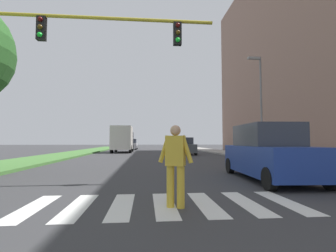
# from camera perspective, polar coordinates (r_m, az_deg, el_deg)

# --- Properties ---
(ground_plane) EXTENTS (140.00, 140.00, 0.00)m
(ground_plane) POSITION_cam_1_polar(r_m,az_deg,el_deg) (27.11, -4.34, -6.39)
(ground_plane) COLOR #38383A
(crosswalk) EXTENTS (5.85, 2.20, 0.01)m
(crosswalk) POSITION_cam_1_polar(r_m,az_deg,el_deg) (5.53, -0.83, -17.69)
(crosswalk) COLOR silver
(crosswalk) RESTS_ON ground_plane
(median_strip) EXTENTS (3.57, 64.00, 0.15)m
(median_strip) POSITION_cam_1_polar(r_m,az_deg,el_deg) (26.18, -21.84, -6.09)
(median_strip) COLOR #477A38
(median_strip) RESTS_ON ground_plane
(sidewalk_right) EXTENTS (3.00, 64.00, 0.15)m
(sidewalk_right) POSITION_cam_1_polar(r_m,az_deg,el_deg) (26.67, 14.66, -6.17)
(sidewalk_right) COLOR #9E9991
(sidewalk_right) RESTS_ON ground_plane
(traffic_light_gantry) EXTENTS (8.38, 0.30, 6.00)m
(traffic_light_gantry) POSITION_cam_1_polar(r_m,az_deg,el_deg) (9.52, -27.71, 15.15)
(traffic_light_gantry) COLOR gold
(traffic_light_gantry) RESTS_ON median_strip
(street_lamp_right) EXTENTS (1.02, 0.24, 7.50)m
(street_lamp_right) POSITION_cam_1_polar(r_m,az_deg,el_deg) (19.59, 20.47, 6.21)
(street_lamp_right) COLOR slate
(street_lamp_right) RESTS_ON sidewalk_right
(pedestrian_performer) EXTENTS (0.72, 0.37, 1.69)m
(pedestrian_performer) POSITION_cam_1_polar(r_m,az_deg,el_deg) (5.15, 1.74, -8.24)
(pedestrian_performer) COLOR gold
(pedestrian_performer) RESTS_ON ground_plane
(suv_crossing) EXTENTS (2.17, 4.69, 1.97)m
(suv_crossing) POSITION_cam_1_polar(r_m,az_deg,el_deg) (9.51, 22.25, -5.83)
(suv_crossing) COLOR navy
(suv_crossing) RESTS_ON ground_plane
(sedan_midblock) EXTENTS (1.93, 4.46, 1.74)m
(sedan_midblock) POSITION_cam_1_polar(r_m,az_deg,el_deg) (25.68, 3.84, -4.76)
(sedan_midblock) COLOR #474C51
(sedan_midblock) RESTS_ON ground_plane
(sedan_distant) EXTENTS (1.87, 4.13, 1.73)m
(sedan_distant) POSITION_cam_1_polar(r_m,az_deg,el_deg) (41.13, -8.40, -4.27)
(sedan_distant) COLOR #B7B7BC
(sedan_distant) RESTS_ON ground_plane
(sedan_far_horizon) EXTENTS (1.88, 4.44, 1.64)m
(sedan_far_horizon) POSITION_cam_1_polar(r_m,az_deg,el_deg) (55.42, -8.21, -4.11)
(sedan_far_horizon) COLOR #B7B7BC
(sedan_far_horizon) RESTS_ON ground_plane
(truck_box_delivery) EXTENTS (2.40, 6.20, 3.10)m
(truck_box_delivery) POSITION_cam_1_polar(r_m,az_deg,el_deg) (30.53, -10.44, -2.96)
(truck_box_delivery) COLOR black
(truck_box_delivery) RESTS_ON ground_plane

